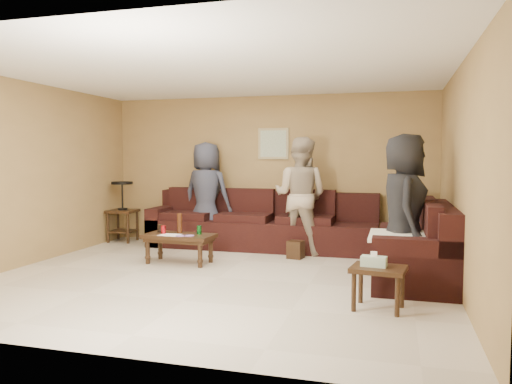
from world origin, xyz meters
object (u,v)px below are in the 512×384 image
waste_bin (296,250)px  person_middle (300,195)px  end_table_left (123,210)px  coffee_table (179,238)px  person_right (404,208)px  sectional_sofa (305,235)px  side_table_right (378,272)px  person_left (207,194)px

waste_bin → person_middle: size_ratio=0.14×
end_table_left → waste_bin: size_ratio=4.10×
coffee_table → person_right: (2.99, -0.21, 0.53)m
sectional_sofa → coffee_table: sectional_sofa is taller
side_table_right → person_left: person_left is taller
person_left → person_middle: (1.63, -0.23, 0.03)m
side_table_right → person_right: size_ratio=0.32×
waste_bin → sectional_sofa: bearing=43.7°
sectional_sofa → side_table_right: bearing=-64.3°
sectional_sofa → person_middle: bearing=112.4°
side_table_right → person_left: (-2.87, 2.87, 0.49)m
end_table_left → person_right: bearing=-18.9°
end_table_left → waste_bin: 3.29m
end_table_left → person_right: 4.96m
end_table_left → person_middle: bearing=-3.4°
end_table_left → person_left: (1.56, 0.04, 0.31)m
waste_bin → person_right: (1.49, -0.97, 0.75)m
side_table_right → person_right: (0.26, 1.23, 0.51)m
sectional_sofa → person_middle: 0.67m
coffee_table → person_left: (-0.14, 1.43, 0.51)m
coffee_table → end_table_left: end_table_left is taller
sectional_sofa → person_left: person_left is taller
waste_bin → person_right: 1.93m
coffee_table → person_middle: (1.48, 1.20, 0.54)m
side_table_right → person_middle: person_middle is taller
side_table_right → waste_bin: (-1.23, 2.20, -0.24)m
sectional_sofa → side_table_right: (1.11, -2.31, 0.04)m
waste_bin → end_table_left: bearing=168.8°
coffee_table → end_table_left: size_ratio=0.95×
sectional_sofa → waste_bin: size_ratio=18.16×
end_table_left → person_left: bearing=1.5°
side_table_right → coffee_table: bearing=152.2°
coffee_table → waste_bin: 1.70m
sectional_sofa → person_left: bearing=162.3°
end_table_left → person_middle: person_middle is taller
side_table_right → waste_bin: size_ratio=2.20×
sectional_sofa → person_right: size_ratio=2.66×
coffee_table → side_table_right: coffee_table is taller
end_table_left → waste_bin: bearing=-11.2°
sectional_sofa → person_middle: (-0.14, 0.33, 0.56)m
side_table_right → person_right: person_right is taller
side_table_right → person_left: size_ratio=0.33×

